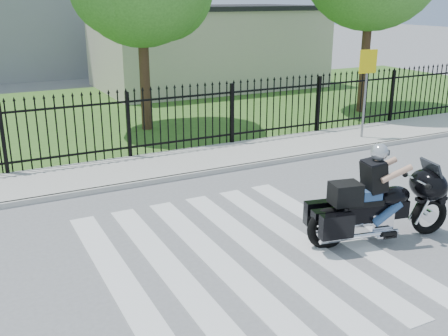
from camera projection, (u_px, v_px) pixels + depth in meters
name	position (u px, v px, depth m)	size (l,w,h in m)	color
ground	(241.00, 256.00, 8.64)	(120.00, 120.00, 0.00)	slate
crosswalk	(241.00, 256.00, 8.64)	(5.00, 5.50, 0.01)	silver
sidewalk	(143.00, 169.00, 12.85)	(40.00, 2.00, 0.12)	#ADAAA3
curb	(157.00, 181.00, 12.00)	(40.00, 0.12, 0.12)	#ADAAA3
grass_strip	(80.00, 116.00, 18.79)	(40.00, 12.00, 0.02)	#335C1F
iron_fence	(129.00, 127.00, 13.43)	(26.00, 0.04, 1.80)	black
building_low	(208.00, 49.00, 24.66)	(10.00, 6.00, 3.50)	beige
building_low_roof	(207.00, 8.00, 24.08)	(10.20, 6.20, 0.20)	black
motorcycle_rider	(378.00, 201.00, 8.98)	(2.70, 1.24, 1.80)	black
traffic_sign	(367.00, 75.00, 14.95)	(0.55, 0.11, 2.54)	slate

